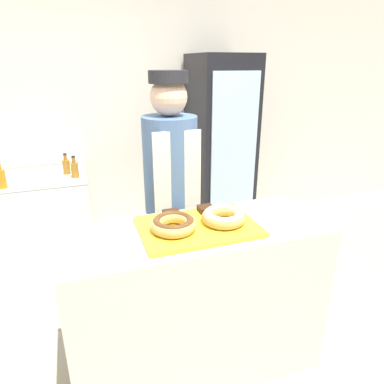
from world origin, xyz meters
TOP-DOWN VIEW (x-y plane):
  - ground_plane at (0.00, 0.00)m, footprint 14.00×14.00m
  - wall_back at (0.00, 2.13)m, footprint 8.00×0.06m
  - display_counter at (0.00, 0.00)m, footprint 1.47×0.55m
  - serving_tray at (0.00, 0.00)m, footprint 0.64×0.44m
  - donut_chocolate_glaze at (-0.14, -0.02)m, footprint 0.24×0.24m
  - donut_light_glaze at (0.14, -0.02)m, footprint 0.24×0.24m
  - brownie_back_left at (-0.11, 0.15)m, footprint 0.09×0.09m
  - brownie_back_right at (0.11, 0.15)m, footprint 0.09×0.09m
  - baker_person at (-0.00, 0.54)m, footprint 0.36×0.36m
  - beverage_fridge at (0.88, 1.73)m, footprint 0.58×0.70m
  - chest_freezer at (-1.00, 1.73)m, footprint 0.95×0.67m
  - bottle_orange at (-1.20, 1.50)m, footprint 0.08×0.08m
  - bottle_amber at (-0.62, 1.59)m, footprint 0.07×0.07m
  - bottle_amber_b at (-0.69, 1.73)m, footprint 0.07×0.07m

SIDE VIEW (x-z plane):
  - ground_plane at x=0.00m, z-range 0.00..0.00m
  - chest_freezer at x=-1.00m, z-range 0.00..0.84m
  - display_counter at x=0.00m, z-range 0.00..0.98m
  - bottle_amber_b at x=-0.69m, z-range 0.82..1.02m
  - bottle_amber at x=-0.62m, z-range 0.82..1.02m
  - bottle_orange at x=-1.20m, z-range 0.81..1.05m
  - baker_person at x=0.00m, z-range 0.06..1.85m
  - beverage_fridge at x=0.88m, z-range 0.00..1.91m
  - serving_tray at x=0.00m, z-range 0.98..1.00m
  - brownie_back_left at x=-0.11m, z-range 1.00..1.03m
  - brownie_back_right at x=0.11m, z-range 1.00..1.03m
  - donut_chocolate_glaze at x=-0.14m, z-range 1.00..1.07m
  - donut_light_glaze at x=0.14m, z-range 1.00..1.07m
  - wall_back at x=0.00m, z-range 0.00..2.70m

